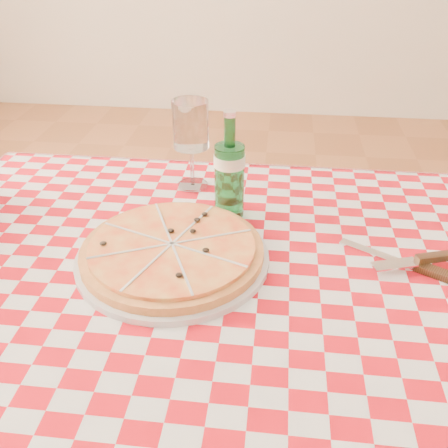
# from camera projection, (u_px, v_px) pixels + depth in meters

# --- Properties ---
(dining_table) EXTENTS (1.20, 0.80, 0.75)m
(dining_table) POSITION_uv_depth(u_px,v_px,m) (231.00, 312.00, 0.95)
(dining_table) COLOR brown
(dining_table) RESTS_ON ground
(tablecloth) EXTENTS (1.30, 0.90, 0.01)m
(tablecloth) POSITION_uv_depth(u_px,v_px,m) (231.00, 272.00, 0.90)
(tablecloth) COLOR #B10A15
(tablecloth) RESTS_ON dining_table
(pizza_plate) EXTENTS (0.47, 0.47, 0.05)m
(pizza_plate) POSITION_uv_depth(u_px,v_px,m) (172.00, 250.00, 0.91)
(pizza_plate) COLOR #D28F46
(pizza_plate) RESTS_ON tablecloth
(water_bottle) EXTENTS (0.08, 0.08, 0.23)m
(water_bottle) POSITION_uv_depth(u_px,v_px,m) (229.00, 166.00, 1.00)
(water_bottle) COLOR #1B6D2F
(water_bottle) RESTS_ON tablecloth
(wine_glass) EXTENTS (0.10, 0.10, 0.21)m
(wine_glass) POSITION_uv_depth(u_px,v_px,m) (191.00, 145.00, 1.12)
(wine_glass) COLOR white
(wine_glass) RESTS_ON tablecloth
(cutlery) EXTENTS (0.27, 0.23, 0.03)m
(cutlery) POSITION_uv_depth(u_px,v_px,m) (416.00, 262.00, 0.89)
(cutlery) COLOR silver
(cutlery) RESTS_ON tablecloth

